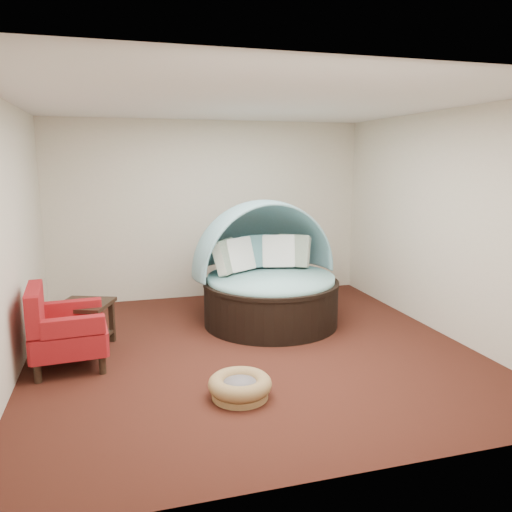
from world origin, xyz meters
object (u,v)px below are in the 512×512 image
object	(u,v)px
pet_basket	(240,386)
red_armchair	(63,330)
side_table	(85,319)
canopy_daybed	(267,266)

from	to	relation	value
pet_basket	red_armchair	bearing A→B (deg)	144.08
red_armchair	pet_basket	bearing A→B (deg)	-40.15
pet_basket	side_table	world-z (taller)	side_table
canopy_daybed	red_armchair	world-z (taller)	canopy_daybed
side_table	pet_basket	bearing A→B (deg)	-50.20
canopy_daybed	pet_basket	bearing A→B (deg)	-122.72
canopy_daybed	red_armchair	distance (m)	2.73
canopy_daybed	red_armchair	xyz separation A→B (m)	(-2.55, -0.91, -0.35)
pet_basket	canopy_daybed	bearing A→B (deg)	66.53
canopy_daybed	pet_basket	size ratio (longest dim) A/B	2.74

